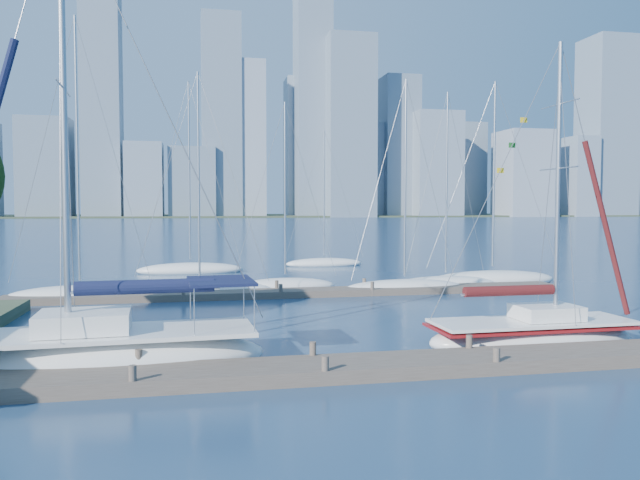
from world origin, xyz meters
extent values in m
plane|color=navy|center=(0.00, 0.00, 0.00)|extent=(700.00, 700.00, 0.00)
cube|color=#4C4137|center=(0.00, 0.00, 0.20)|extent=(26.00, 2.00, 0.40)
cube|color=#4C4137|center=(2.00, 16.00, 0.18)|extent=(30.00, 1.80, 0.36)
cube|color=#38472D|center=(0.00, 320.00, 0.00)|extent=(800.00, 100.00, 1.50)
ellipsoid|color=white|center=(-6.00, 2.21, 0.27)|extent=(9.50, 3.54, 1.64)
cube|color=white|center=(-6.00, 2.21, 1.04)|extent=(8.80, 3.26, 0.13)
cube|color=white|center=(-6.66, 2.17, 1.42)|extent=(2.72, 2.12, 0.60)
cylinder|color=silver|center=(-7.09, 2.15, 7.59)|extent=(0.20, 0.20, 13.00)
cylinder|color=silver|center=(-4.88, 2.26, 2.30)|extent=(4.43, 0.34, 0.11)
cylinder|color=#0F1734|center=(-4.88, 2.26, 2.41)|extent=(4.09, 0.65, 0.44)
cube|color=#0F1734|center=(-2.64, 2.38, 2.52)|extent=(2.10, 2.70, 0.09)
ellipsoid|color=white|center=(8.05, 2.42, 0.22)|extent=(7.61, 2.60, 1.33)
cube|color=white|center=(8.05, 2.42, 0.84)|extent=(7.04, 2.39, 0.11)
cube|color=white|center=(8.58, 2.43, 1.15)|extent=(2.15, 1.64, 0.49)
cylinder|color=silver|center=(8.94, 2.43, 5.67)|extent=(0.16, 0.16, 9.58)
cylinder|color=silver|center=(7.14, 2.40, 1.86)|extent=(3.58, 0.15, 0.09)
cylinder|color=#470F13|center=(7.14, 2.40, 1.95)|extent=(3.30, 0.41, 0.35)
cube|color=maroon|center=(8.05, 2.42, 0.69)|extent=(7.21, 2.50, 0.09)
ellipsoid|color=white|center=(-9.28, 16.88, 0.20)|extent=(7.58, 3.37, 1.12)
cylinder|color=silver|center=(-9.28, 16.88, 7.79)|extent=(0.12, 0.12, 13.54)
ellipsoid|color=white|center=(-3.16, 17.64, 0.20)|extent=(8.13, 5.29, 1.07)
cylinder|color=silver|center=(-3.16, 17.64, 6.56)|extent=(0.12, 0.12, 11.17)
ellipsoid|color=white|center=(1.76, 18.71, 0.18)|extent=(6.21, 3.18, 1.02)
cylinder|color=silver|center=(1.76, 18.71, 5.89)|extent=(0.11, 0.11, 9.93)
ellipsoid|color=white|center=(8.32, 16.59, 0.19)|extent=(7.43, 4.07, 1.03)
cylinder|color=silver|center=(8.32, 16.59, 6.47)|extent=(0.11, 0.11, 11.07)
ellipsoid|color=white|center=(11.49, 18.18, 0.17)|extent=(6.71, 4.07, 0.96)
cylinder|color=silver|center=(11.49, 18.18, 6.28)|extent=(0.10, 0.10, 10.82)
ellipsoid|color=white|center=(15.02, 19.10, 0.22)|extent=(8.70, 3.73, 1.21)
cylinder|color=silver|center=(15.02, 19.10, 6.86)|extent=(0.13, 0.13, 11.52)
ellipsoid|color=white|center=(-3.73, 29.42, 0.20)|extent=(7.99, 4.96, 1.11)
cylinder|color=silver|center=(-3.73, 29.42, 7.47)|extent=(0.12, 0.12, 12.92)
ellipsoid|color=white|center=(7.06, 32.97, 0.17)|extent=(6.66, 3.46, 0.94)
cylinder|color=silver|center=(7.06, 32.97, 6.00)|extent=(0.10, 0.10, 10.29)
cube|color=slate|center=(-69.73, 287.50, 22.73)|extent=(22.62, 17.63, 45.46)
cube|color=gray|center=(-47.55, 309.43, 16.58)|extent=(13.53, 17.61, 33.16)
cube|color=gray|center=(-25.94, 284.92, 17.36)|extent=(16.92, 19.81, 34.72)
cube|color=slate|center=(-4.22, 286.68, 16.63)|extent=(21.82, 16.86, 33.25)
cube|color=gray|center=(21.35, 289.48, 37.77)|extent=(19.06, 14.99, 75.54)
cube|color=gray|center=(51.90, 304.67, 35.60)|extent=(16.63, 17.46, 71.20)
cube|color=slate|center=(70.99, 278.50, 43.60)|extent=(22.79, 18.95, 87.20)
cube|color=gray|center=(91.42, 294.72, 23.91)|extent=(13.05, 17.11, 47.81)
cube|color=gray|center=(115.77, 279.60, 26.17)|extent=(23.28, 18.80, 52.35)
cube|color=slate|center=(147.05, 309.52, 25.69)|extent=(15.03, 17.52, 51.39)
cube|color=gray|center=(164.09, 278.94, 22.02)|extent=(24.92, 23.94, 44.03)
cube|color=gray|center=(194.50, 279.05, 20.73)|extent=(13.38, 21.38, 41.46)
cube|color=slate|center=(213.93, 282.23, 47.37)|extent=(23.88, 23.60, 94.74)
cube|color=gray|center=(241.25, 301.60, 35.95)|extent=(17.09, 17.08, 71.90)
cube|color=slate|center=(-45.00, 290.00, 60.11)|extent=(17.40, 18.00, 120.23)
cube|color=slate|center=(10.00, 290.00, 48.43)|extent=(18.67, 18.00, 96.86)
cube|color=slate|center=(55.00, 290.00, 58.35)|extent=(17.19, 18.00, 116.70)
cube|color=slate|center=(100.00, 290.00, 35.64)|extent=(17.83, 18.00, 71.28)
camera|label=1|loc=(-3.43, -17.13, 4.80)|focal=35.00mm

